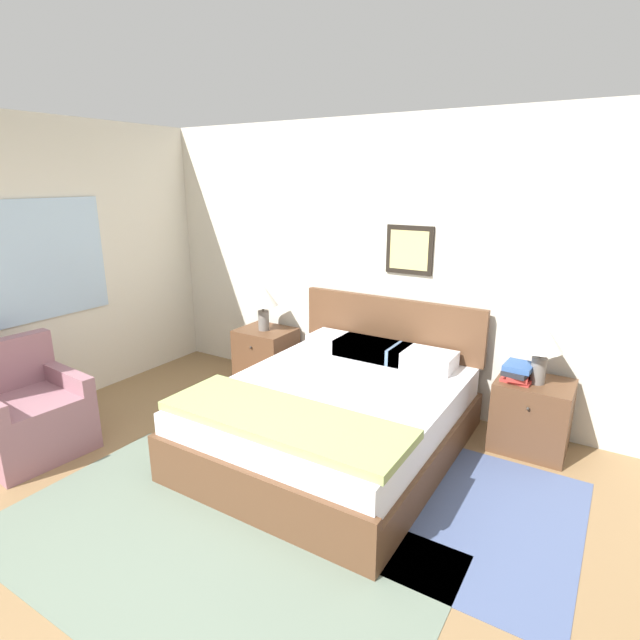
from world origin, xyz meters
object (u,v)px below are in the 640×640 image
(bed, at_px, (336,414))
(table_lamp_near_window, at_px, (263,297))
(nightstand_near_window, at_px, (266,355))
(nightstand_by_door, at_px, (531,415))
(table_lamp_by_door, at_px, (542,340))
(armchair, at_px, (27,415))

(bed, bearing_deg, table_lamp_near_window, 149.32)
(bed, xyz_separation_m, nightstand_near_window, (-1.30, 0.79, -0.01))
(nightstand_by_door, xyz_separation_m, table_lamp_by_door, (0.01, -0.02, 0.63))
(bed, height_order, nightstand_by_door, bed)
(nightstand_near_window, xyz_separation_m, nightstand_by_door, (2.61, 0.00, 0.00))
(bed, bearing_deg, nightstand_near_window, 148.61)
(armchair, relative_size, table_lamp_by_door, 1.79)
(nightstand_by_door, relative_size, table_lamp_near_window, 1.17)
(nightstand_near_window, distance_m, nightstand_by_door, 2.61)
(bed, relative_size, nightstand_by_door, 3.72)
(nightstand_by_door, height_order, table_lamp_by_door, table_lamp_by_door)
(table_lamp_by_door, bearing_deg, nightstand_by_door, 115.86)
(bed, distance_m, nightstand_by_door, 1.53)
(table_lamp_near_window, bearing_deg, nightstand_by_door, 0.46)
(nightstand_by_door, relative_size, table_lamp_by_door, 1.17)
(bed, height_order, armchair, bed)
(nightstand_near_window, bearing_deg, table_lamp_by_door, -0.46)
(armchair, xyz_separation_m, nightstand_near_window, (0.71, 2.09, -0.02))
(nightstand_near_window, relative_size, nightstand_by_door, 1.00)
(nightstand_near_window, distance_m, table_lamp_by_door, 2.69)
(bed, bearing_deg, table_lamp_by_door, 30.46)
(bed, bearing_deg, armchair, -147.17)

